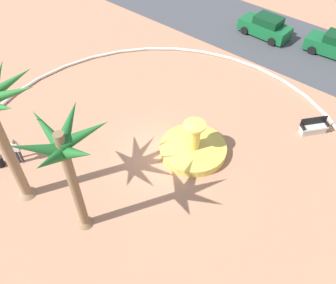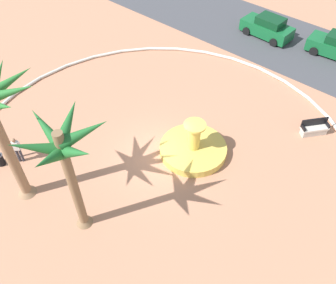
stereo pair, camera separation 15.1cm
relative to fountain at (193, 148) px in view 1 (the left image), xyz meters
The scene contains 9 objects.
ground_plane 2.03m from the fountain, 131.46° to the right, with size 80.00×80.00×0.00m, color tan.
plaza_curb 2.01m from the fountain, 131.46° to the right, with size 21.78×21.78×0.20m, color silver.
street_asphalt 13.86m from the fountain, 95.50° to the left, with size 48.00×8.00×0.03m, color #424247.
fountain is the anchor object (origin of this frame).
palm_tree_by_curb 8.19m from the fountain, 99.18° to the right, with size 3.68×3.53×6.20m.
bench_north 7.21m from the fountain, 52.50° to the left, with size 1.39×1.56×1.00m.
person_cyclist_helmet 9.38m from the fountain, 135.30° to the right, with size 0.40×0.40×1.70m.
parked_car_leftmost 13.98m from the fountain, 103.64° to the left, with size 4.07×2.06×1.67m.
parked_car_second 14.59m from the fountain, 82.33° to the left, with size 4.11×2.13×1.67m.
Camera 1 is at (8.96, -9.71, 14.86)m, focal length 38.52 mm.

